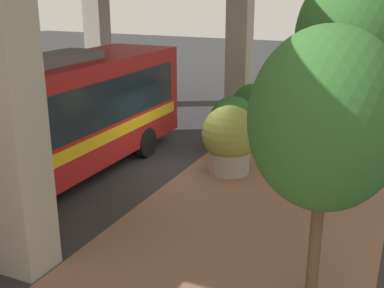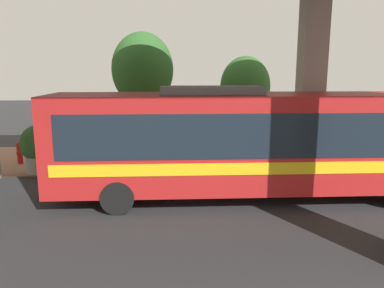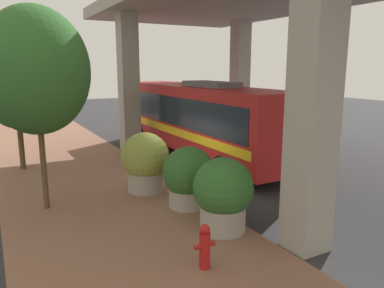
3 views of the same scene
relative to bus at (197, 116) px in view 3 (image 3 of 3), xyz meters
The scene contains 10 objects.
ground_plane 5.00m from the bus, 130.42° to the right, with size 80.00×80.00×0.00m, color #2D2D30.
sidewalk_strip 7.19m from the bus, 149.72° to the right, with size 6.00×40.00×0.02m.
overpass 5.92m from the bus, 73.49° to the right, with size 9.40×20.58×7.61m.
bus is the anchor object (origin of this frame).
fire_hydrant 10.85m from the bus, 118.39° to the right, with size 0.50×0.24×1.04m.
planter_front 7.07m from the bus, 121.34° to the right, with size 1.64×1.64×1.93m.
planter_middle 8.87m from the bus, 114.75° to the right, with size 1.61×1.61×2.02m.
planter_back 5.87m from the bus, 137.58° to the right, with size 1.70×1.70×2.11m.
street_tree_near 8.90m from the bus, 152.31° to the right, with size 3.12×3.12×6.10m.
street_tree_far 8.09m from the bus, behind, with size 2.61×2.61×4.93m.
Camera 3 is at (-5.96, -12.41, 4.34)m, focal length 35.00 mm.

